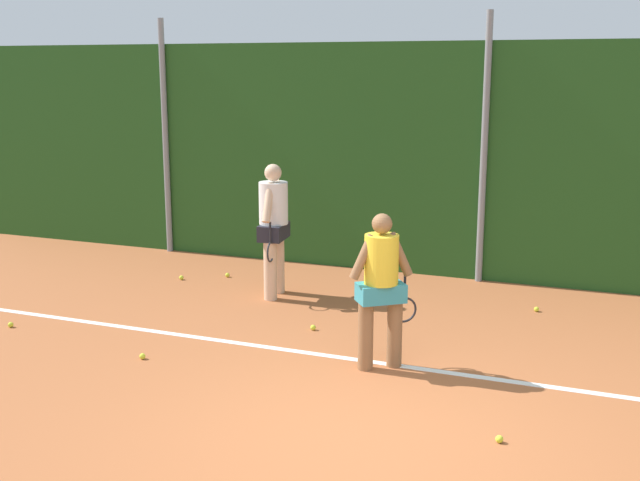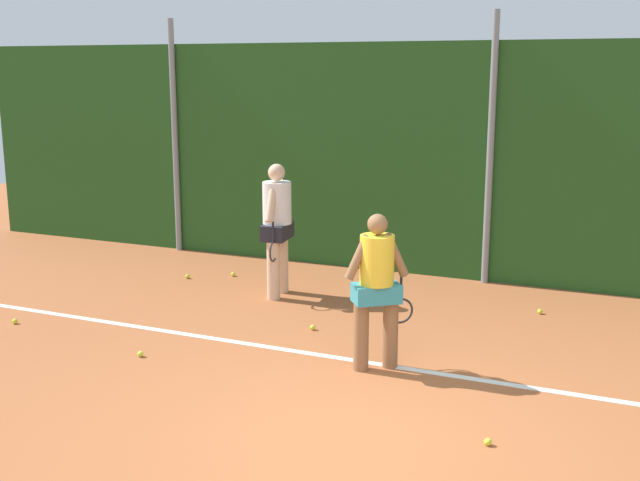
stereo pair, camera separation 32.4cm
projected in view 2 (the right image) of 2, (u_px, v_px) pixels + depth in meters
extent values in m
plane|color=#A85B33|center=(407.00, 371.00, 8.33)|extent=(28.58, 28.58, 0.00)
cube|color=#23511E|center=(492.00, 164.00, 11.54)|extent=(18.58, 0.25, 3.50)
cylinder|color=gray|center=(175.00, 138.00, 13.43)|extent=(0.10, 0.10, 3.92)
cylinder|color=gray|center=(490.00, 151.00, 11.34)|extent=(0.10, 0.10, 3.92)
cube|color=white|center=(409.00, 369.00, 8.39)|extent=(13.57, 0.10, 0.01)
cylinder|color=#8C603D|center=(361.00, 337.00, 8.30)|extent=(0.16, 0.16, 0.73)
cylinder|color=#8C603D|center=(390.00, 334.00, 8.38)|extent=(0.16, 0.16, 0.73)
cube|color=teal|center=(376.00, 293.00, 8.24)|extent=(0.56, 0.52, 0.20)
cylinder|color=yellow|center=(377.00, 260.00, 8.16)|extent=(0.36, 0.36, 0.52)
sphere|color=#8C603D|center=(378.00, 224.00, 8.08)|extent=(0.21, 0.21, 0.21)
cylinder|color=#8C603D|center=(358.00, 257.00, 8.11)|extent=(0.26, 0.22, 0.50)
cylinder|color=#8C603D|center=(396.00, 255.00, 8.20)|extent=(0.26, 0.22, 0.50)
cylinder|color=black|center=(401.00, 286.00, 8.35)|extent=(0.03, 0.03, 0.28)
torus|color=#26262B|center=(400.00, 311.00, 8.40)|extent=(0.24, 0.19, 0.28)
cylinder|color=beige|center=(282.00, 264.00, 11.18)|extent=(0.18, 0.18, 0.81)
cylinder|color=beige|center=(273.00, 270.00, 10.84)|extent=(0.18, 0.18, 0.81)
cube|color=#23232D|center=(277.00, 231.00, 10.90)|extent=(0.38, 0.58, 0.22)
cylinder|color=white|center=(277.00, 203.00, 10.81)|extent=(0.40, 0.40, 0.58)
sphere|color=beige|center=(277.00, 172.00, 10.72)|extent=(0.23, 0.23, 0.23)
cylinder|color=beige|center=(282.00, 197.00, 11.01)|extent=(0.14, 0.33, 0.54)
cylinder|color=beige|center=(271.00, 202.00, 10.59)|extent=(0.14, 0.33, 0.54)
cylinder|color=black|center=(273.00, 232.00, 10.58)|extent=(0.03, 0.03, 0.28)
torus|color=#26262B|center=(273.00, 252.00, 10.64)|extent=(0.06, 0.28, 0.28)
sphere|color=#CCDB33|center=(187.00, 276.00, 11.96)|extent=(0.07, 0.07, 0.07)
sphere|color=#CCDB33|center=(540.00, 311.00, 10.25)|extent=(0.07, 0.07, 0.07)
sphere|color=#CCDB33|center=(488.00, 442.00, 6.69)|extent=(0.07, 0.07, 0.07)
sphere|color=#CCDB33|center=(313.00, 327.00, 9.62)|extent=(0.07, 0.07, 0.07)
sphere|color=#CCDB33|center=(15.00, 321.00, 9.86)|extent=(0.07, 0.07, 0.07)
sphere|color=#CCDB33|center=(140.00, 354.00, 8.74)|extent=(0.07, 0.07, 0.07)
sphere|color=#CCDB33|center=(233.00, 274.00, 12.09)|extent=(0.07, 0.07, 0.07)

